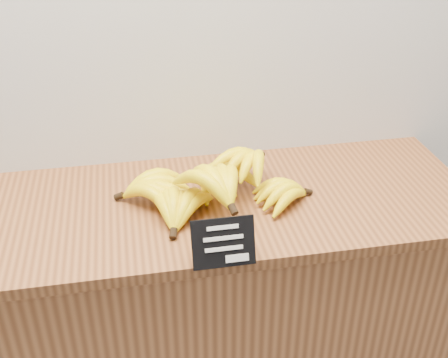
% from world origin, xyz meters
% --- Properties ---
extents(counter, '(1.37, 0.50, 0.90)m').
position_xyz_m(counter, '(-0.14, 2.75, 0.45)').
color(counter, '#A06033').
rests_on(counter, ground).
extents(counter_top, '(1.36, 0.54, 0.03)m').
position_xyz_m(counter_top, '(-0.14, 2.75, 0.92)').
color(counter_top, brown).
rests_on(counter_top, counter).
extents(chalkboard_sign, '(0.14, 0.04, 0.11)m').
position_xyz_m(chalkboard_sign, '(-0.18, 2.49, 0.98)').
color(chalkboard_sign, black).
rests_on(chalkboard_sign, counter_top).
extents(banana_pile, '(0.51, 0.33, 0.13)m').
position_xyz_m(banana_pile, '(-0.17, 2.74, 0.98)').
color(banana_pile, '#FFED0A').
rests_on(banana_pile, counter_top).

